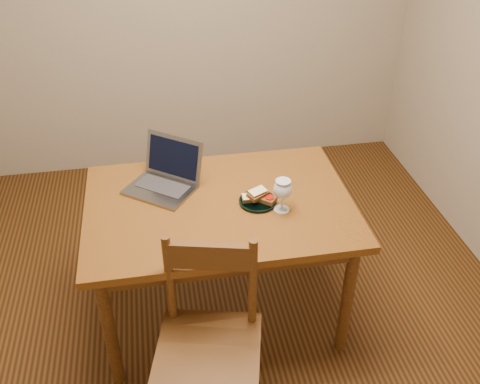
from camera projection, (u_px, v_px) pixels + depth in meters
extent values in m
cube|color=black|center=(229.00, 300.00, 3.10)|extent=(3.20, 3.20, 0.02)
cube|color=#421F0B|center=(219.00, 206.00, 2.62)|extent=(1.30, 0.90, 0.04)
cylinder|color=#38200B|center=(110.00, 331.00, 2.45)|extent=(0.06, 0.06, 0.70)
cylinder|color=#38200B|center=(347.00, 299.00, 2.61)|extent=(0.06, 0.06, 0.70)
cylinder|color=#38200B|center=(113.00, 231.00, 3.05)|extent=(0.06, 0.06, 0.70)
cylinder|color=#38200B|center=(306.00, 210.00, 3.21)|extent=(0.06, 0.06, 0.70)
cube|color=#38200B|center=(208.00, 351.00, 2.24)|extent=(0.52, 0.50, 0.04)
cube|color=#38200B|center=(210.00, 256.00, 2.16)|extent=(0.35, 0.11, 0.12)
cylinder|color=black|center=(258.00, 201.00, 2.60)|extent=(0.18, 0.18, 0.02)
cube|color=slate|center=(159.00, 190.00, 2.68)|extent=(0.39, 0.37, 0.01)
cube|color=slate|center=(174.00, 157.00, 2.73)|extent=(0.30, 0.25, 0.22)
cube|color=black|center=(174.00, 157.00, 2.73)|extent=(0.26, 0.21, 0.18)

